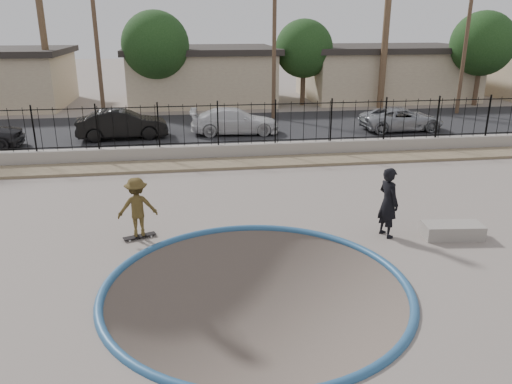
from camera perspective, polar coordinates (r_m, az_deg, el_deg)
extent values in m
cube|color=gray|center=(23.83, -4.53, 2.38)|extent=(120.00, 120.00, 2.20)
torus|color=#26517C|center=(11.43, 0.05, -10.94)|extent=(7.04, 7.04, 0.20)
cube|color=#857857|center=(20.83, -4.06, 3.24)|extent=(42.00, 1.60, 0.11)
cube|color=#9F978B|center=(21.82, -4.30, 4.64)|extent=(42.00, 0.45, 0.60)
cube|color=black|center=(21.72, -4.33, 5.71)|extent=(40.00, 0.04, 0.03)
cube|color=black|center=(21.42, -4.44, 9.83)|extent=(40.00, 0.04, 0.04)
cube|color=black|center=(28.41, -5.31, 7.41)|extent=(90.00, 8.00, 0.04)
cube|color=tan|center=(37.53, -6.26, 12.89)|extent=(10.00, 8.00, 3.50)
cube|color=#2C2723|center=(37.37, -6.37, 15.86)|extent=(10.60, 8.60, 0.40)
cube|color=tan|center=(40.56, 14.45, 12.87)|extent=(12.00, 8.00, 3.50)
cube|color=#2C2723|center=(40.41, 14.68, 15.61)|extent=(12.60, 8.60, 0.40)
cylinder|color=brown|center=(35.85, -23.06, 15.68)|extent=(0.44, 0.44, 9.00)
cylinder|color=brown|center=(35.45, 14.62, 17.33)|extent=(0.44, 0.44, 10.00)
cylinder|color=#473323|center=(30.16, -17.73, 15.90)|extent=(0.24, 0.24, 9.00)
cylinder|color=#473323|center=(30.30, 2.10, 17.22)|extent=(0.24, 0.24, 9.50)
cylinder|color=#473323|center=(34.55, 22.88, 15.63)|extent=(0.24, 0.24, 9.00)
cylinder|color=#473323|center=(34.09, -11.13, 11.61)|extent=(0.34, 0.34, 3.00)
sphere|color=#143311|center=(33.86, -11.43, 16.14)|extent=(4.32, 4.32, 4.32)
cylinder|color=#473323|center=(36.06, 5.37, 12.07)|extent=(0.34, 0.34, 2.75)
sphere|color=#143311|center=(35.85, 5.50, 16.00)|extent=(3.96, 3.96, 3.96)
cylinder|color=#473323|center=(38.87, 23.93, 11.25)|extent=(0.34, 0.34, 3.00)
sphere|color=#143311|center=(38.67, 24.48, 15.19)|extent=(4.32, 4.32, 4.32)
imported|color=brown|center=(13.92, -13.39, -2.06)|extent=(1.14, 0.75, 1.65)
cube|color=black|center=(14.20, -13.16, -4.91)|extent=(0.92, 0.53, 0.02)
cylinder|color=silver|center=(14.07, -14.23, -5.40)|extent=(0.07, 0.05, 0.06)
cylinder|color=silver|center=(14.22, -14.41, -5.15)|extent=(0.07, 0.05, 0.06)
cylinder|color=silver|center=(14.22, -11.88, -4.96)|extent=(0.07, 0.05, 0.06)
cylinder|color=silver|center=(14.36, -12.08, -4.71)|extent=(0.07, 0.05, 0.06)
imported|color=black|center=(14.13, 14.87, -1.16)|extent=(0.66, 0.82, 1.97)
cube|color=gray|center=(14.87, 21.53, -4.13)|extent=(1.67, 0.87, 0.40)
imported|color=black|center=(26.12, -15.03, 7.50)|extent=(4.57, 1.96, 1.46)
imported|color=silver|center=(26.41, -2.44, 8.11)|extent=(4.71, 2.13, 1.34)
imported|color=#919499|center=(28.33, 16.30, 8.01)|extent=(4.52, 2.21, 1.24)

